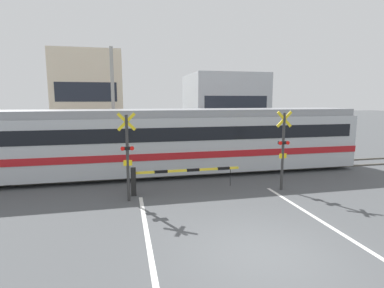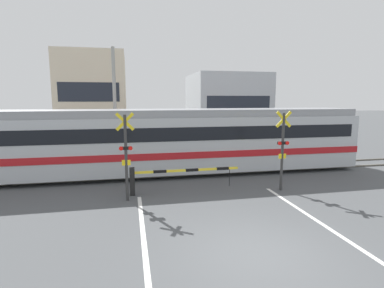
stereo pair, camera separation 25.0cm
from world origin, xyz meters
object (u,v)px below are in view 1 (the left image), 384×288
pedestrian (180,141)px  crossing_barrier_far (207,148)px  crossing_barrier_near (164,175)px  crossing_signal_right (283,147)px  commuter_train (155,140)px  crossing_signal_left (127,153)px

pedestrian → crossing_barrier_far: bearing=-64.5°
crossing_barrier_near → crossing_signal_right: crossing_signal_right is taller
pedestrian → crossing_barrier_near: bearing=-104.6°
commuter_train → crossing_signal_right: 6.28m
crossing_barrier_near → crossing_signal_left: 1.90m
crossing_barrier_far → commuter_train: bearing=-141.6°
commuter_train → crossing_barrier_near: bearing=-89.1°
crossing_barrier_far → crossing_signal_right: (1.44, -6.64, 1.09)m
crossing_barrier_far → pedestrian: pedestrian is taller
crossing_barrier_far → crossing_signal_right: bearing=-77.8°
commuter_train → crossing_signal_left: crossing_signal_left is taller
crossing_barrier_near → crossing_barrier_far: (3.45, 6.04, 0.00)m
crossing_signal_right → pedestrian: (-2.65, 9.17, -0.91)m
crossing_barrier_near → commuter_train: bearing=90.9°
crossing_signal_left → pedestrian: crossing_signal_left is taller
commuter_train → pedestrian: bearing=66.6°
crossing_signal_left → pedestrian: bearing=68.1°
commuter_train → crossing_barrier_far: commuter_train is taller
crossing_barrier_near → crossing_signal_left: (-1.44, -0.60, 1.09)m
crossing_barrier_near → crossing_signal_right: size_ratio=1.35×
commuter_train → crossing_signal_left: (-1.39, -3.87, 0.08)m
crossing_barrier_far → pedestrian: (-1.21, 2.53, 0.18)m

